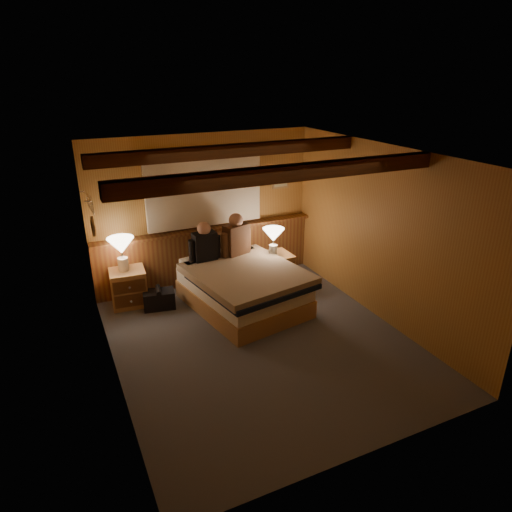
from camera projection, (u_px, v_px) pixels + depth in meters
floor at (261, 341)px, 5.91m from camera, size 4.20×4.20×0.00m
ceiling at (262, 155)px, 5.01m from camera, size 4.20×4.20×0.00m
wall_back at (204, 210)px, 7.22m from camera, size 3.60×0.00×3.60m
wall_left at (106, 283)px, 4.76m from camera, size 0.00×4.20×4.20m
wall_right at (381, 234)px, 6.17m from camera, size 0.00×4.20×4.20m
wall_front at (373, 344)px, 3.70m from camera, size 3.60×0.00×3.60m
wainscot at (207, 254)px, 7.44m from camera, size 3.60×0.23×0.94m
curtain_window at (205, 192)px, 7.04m from camera, size 2.18×0.09×1.11m
ceiling_beams at (256, 161)px, 5.17m from camera, size 3.60×1.65×0.16m
coat_rail at (90, 202)px, 5.93m from camera, size 0.05×0.55×0.24m
framed_print at (280, 181)px, 7.60m from camera, size 0.30×0.04×0.25m
bed at (243, 287)px, 6.66m from camera, size 1.68×2.02×0.62m
nightstand_left at (129, 287)px, 6.75m from camera, size 0.54×0.49×0.55m
nightstand_right at (275, 271)px, 7.28m from camera, size 0.53×0.48×0.57m
lamp_left at (121, 248)px, 6.53m from camera, size 0.38×0.38×0.50m
lamp_right at (273, 237)px, 7.04m from camera, size 0.34×0.34×0.44m
person_left at (205, 244)px, 6.77m from camera, size 0.51×0.22×0.62m
person_right at (236, 237)px, 6.98m from camera, size 0.54×0.32×0.68m
duffel_bag at (159, 299)px, 6.70m from camera, size 0.49×0.35×0.32m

